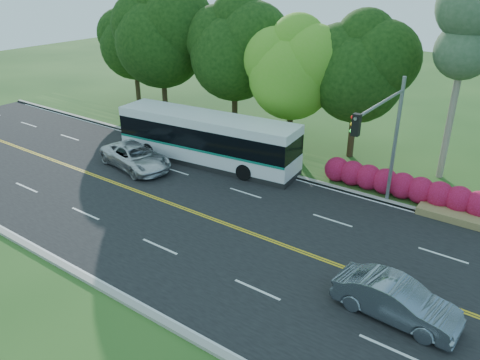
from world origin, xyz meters
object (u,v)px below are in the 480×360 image
Objects in this scene: suv at (136,157)px; transit_bus at (207,140)px; traffic_signal at (385,131)px; sedan at (396,300)px.

transit_bus is at bearing -33.04° from suv.
traffic_signal is 1.52× the size of sedan.
traffic_signal is 1.28× the size of suv.
transit_bus reaches higher than suv.
suv is (-18.48, 4.26, -0.00)m from sedan.
suv is at bearing -139.45° from transit_bus.
transit_bus reaches higher than sedan.
sedan reaches higher than suv.
sedan is (15.29, -7.63, -0.86)m from transit_bus.
traffic_signal is 12.13m from transit_bus.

